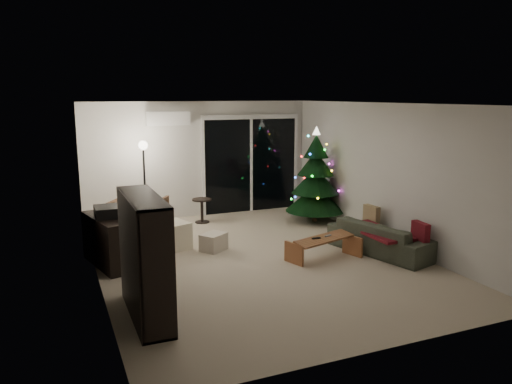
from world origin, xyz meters
TOP-DOWN VIEW (x-y plane):
  - room at (0.46, 1.49)m, footprint 6.50×7.51m
  - bookshelf at (-2.25, -1.46)m, footprint 0.43×1.50m
  - media_cabinet at (-2.25, 0.61)m, footprint 0.74×1.32m
  - stereo at (-2.25, 0.61)m, footprint 0.39×0.47m
  - armchair at (-1.58, 1.84)m, footprint 1.20×1.20m
  - ottoman at (-1.16, 1.07)m, footprint 0.66×0.66m
  - cardboard_box_a at (-1.73, 0.28)m, footprint 0.49×0.40m
  - cardboard_box_b at (-0.52, 0.70)m, footprint 0.53×0.51m
  - side_table at (-0.16, 2.61)m, footprint 0.54×0.54m
  - floor_lamp at (-1.33, 2.59)m, footprint 0.27×0.27m
  - sofa at (2.05, -0.53)m, footprint 1.17×1.97m
  - sofa_throw at (1.95, -0.53)m, footprint 0.58×1.33m
  - cushion_a at (2.30, 0.12)m, footprint 0.14×0.36m
  - cushion_b at (2.30, -1.18)m, footprint 0.13×0.36m
  - coffee_table at (0.98, -0.45)m, footprint 1.22×0.73m
  - remote_a at (0.83, -0.45)m, footprint 0.14×0.04m
  - remote_b at (1.08, -0.40)m, footprint 0.14×0.08m
  - christmas_tree at (2.08, 1.80)m, footprint 1.50×1.50m

SIDE VIEW (x-z plane):
  - cardboard_box_b at x=-0.52m, z-range 0.00..0.30m
  - cardboard_box_a at x=-1.73m, z-range 0.00..0.32m
  - coffee_table at x=0.98m, z-range 0.00..0.36m
  - ottoman at x=-1.16m, z-range 0.00..0.47m
  - side_table at x=-0.16m, z-range 0.00..0.51m
  - sofa at x=2.05m, z-range 0.00..0.54m
  - remote_a at x=0.83m, z-range 0.36..0.38m
  - remote_b at x=1.08m, z-range 0.36..0.38m
  - sofa_throw at x=1.95m, z-range 0.37..0.41m
  - media_cabinet at x=-2.25m, z-range 0.00..0.78m
  - armchair at x=-1.58m, z-range 0.00..0.80m
  - cushion_a at x=2.30m, z-range 0.31..0.66m
  - cushion_b at x=2.30m, z-range 0.31..0.66m
  - bookshelf at x=-2.25m, z-range 0.00..1.48m
  - floor_lamp at x=-1.33m, z-range 0.00..1.70m
  - stereo at x=-2.25m, z-range 0.78..0.94m
  - christmas_tree at x=2.08m, z-range 0.00..2.00m
  - room at x=0.46m, z-range -0.28..2.32m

